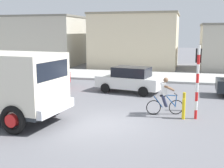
{
  "coord_description": "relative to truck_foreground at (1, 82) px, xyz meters",
  "views": [
    {
      "loc": [
        3.08,
        -11.32,
        3.77
      ],
      "look_at": [
        -0.46,
        2.5,
        1.2
      ],
      "focal_mm": 47.0,
      "sensor_mm": 36.0,
      "label": 1
    }
  ],
  "objects": [
    {
      "name": "ground_plane",
      "position": [
        4.44,
        0.72,
        -1.67
      ],
      "size": [
        120.0,
        120.0,
        0.0
      ],
      "primitive_type": "plane",
      "color": "slate"
    },
    {
      "name": "sidewalk_far",
      "position": [
        4.44,
        13.46,
        -1.59
      ],
      "size": [
        80.0,
        5.0,
        0.16
      ],
      "primitive_type": "cube",
      "color": "#ADADA8",
      "rests_on": "ground"
    },
    {
      "name": "truck_foreground",
      "position": [
        0.0,
        0.0,
        0.0
      ],
      "size": [
        5.68,
        3.32,
        2.9
      ],
      "color": "silver",
      "rests_on": "ground"
    },
    {
      "name": "cyclist",
      "position": [
        6.63,
        2.61,
        -0.8
      ],
      "size": [
        1.66,
        0.66,
        1.72
      ],
      "color": "black",
      "rests_on": "ground"
    },
    {
      "name": "traffic_light_pole",
      "position": [
        8.0,
        2.34,
        0.4
      ],
      "size": [
        0.24,
        0.43,
        3.2
      ],
      "color": "red",
      "rests_on": "ground"
    },
    {
      "name": "car_red_near",
      "position": [
        -2.27,
        7.42,
        -0.85
      ],
      "size": [
        4.14,
        2.17,
        1.6
      ],
      "color": "red",
      "rests_on": "ground"
    },
    {
      "name": "car_white_mid",
      "position": [
        4.13,
        7.15,
        -0.85
      ],
      "size": [
        4.26,
        2.46,
        1.6
      ],
      "color": "white",
      "rests_on": "ground"
    },
    {
      "name": "pedestrian_near_kerb",
      "position": [
        -1.51,
        7.7,
        -0.82
      ],
      "size": [
        0.34,
        0.22,
        1.62
      ],
      "color": "#2D334C",
      "rests_on": "ground"
    },
    {
      "name": "bollard_near",
      "position": [
        7.48,
        2.09,
        -1.22
      ],
      "size": [
        0.14,
        0.14,
        0.9
      ],
      "primitive_type": "cylinder",
      "color": "gold",
      "rests_on": "ground"
    },
    {
      "name": "bollard_far",
      "position": [
        7.48,
        3.49,
        -1.22
      ],
      "size": [
        0.14,
        0.14,
        0.9
      ],
      "primitive_type": "cylinder",
      "color": "gold",
      "rests_on": "ground"
    },
    {
      "name": "building_corner_left",
      "position": [
        -8.24,
        20.47,
        1.08
      ],
      "size": [
        8.0,
        6.66,
        5.49
      ],
      "color": "#B2AD9E",
      "rests_on": "ground"
    },
    {
      "name": "building_mid_block",
      "position": [
        2.1,
        20.68,
        1.15
      ],
      "size": [
        8.91,
        7.06,
        5.63
      ],
      "color": "beige",
      "rests_on": "ground"
    }
  ]
}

